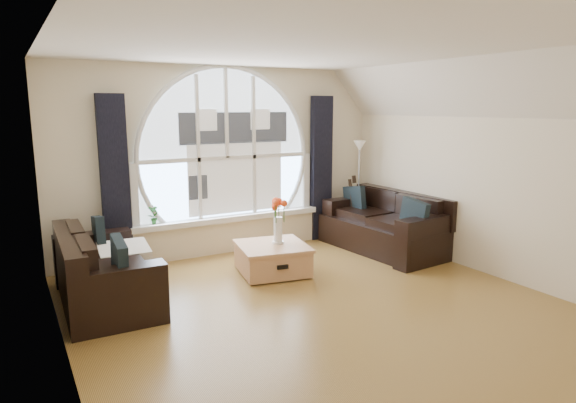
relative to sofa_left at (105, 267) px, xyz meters
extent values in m
cube|color=brown|center=(1.97, -1.50, -0.40)|extent=(5.00, 5.50, 0.01)
cube|color=silver|center=(1.97, -1.50, 2.30)|extent=(5.00, 5.50, 0.01)
cube|color=beige|center=(1.97, 1.25, 0.95)|extent=(5.00, 0.01, 2.70)
cube|color=beige|center=(-0.53, -1.50, 0.95)|extent=(0.01, 5.50, 2.70)
cube|color=beige|center=(4.47, -1.50, 0.95)|extent=(0.01, 5.50, 2.70)
cube|color=silver|center=(4.17, -1.50, 1.95)|extent=(0.92, 5.50, 0.72)
cube|color=silver|center=(1.97, 1.22, 1.23)|extent=(2.60, 0.06, 2.15)
cube|color=white|center=(1.97, 1.15, 0.11)|extent=(2.90, 0.22, 0.08)
cube|color=white|center=(1.97, 1.19, 1.23)|extent=(2.76, 0.08, 2.15)
cube|color=silver|center=(2.12, 1.20, 1.10)|extent=(1.70, 0.02, 1.50)
cube|color=black|center=(0.37, 1.13, 0.75)|extent=(0.35, 0.12, 2.30)
cube|color=black|center=(3.57, 1.13, 0.75)|extent=(0.35, 0.12, 2.30)
cube|color=black|center=(0.00, 0.00, 0.00)|extent=(0.94, 1.82, 0.80)
cube|color=black|center=(4.02, 0.08, 0.00)|extent=(1.13, 2.02, 0.87)
cube|color=#BA7E4E|center=(2.06, -0.04, -0.19)|extent=(1.01, 1.01, 0.42)
cube|color=silver|center=(0.25, 0.20, 0.10)|extent=(0.59, 0.59, 0.10)
cube|color=white|center=(2.15, -0.02, 0.37)|extent=(0.24, 0.24, 0.70)
cube|color=#B2B2B2|center=(4.11, 0.83, 0.40)|extent=(0.24, 0.24, 1.60)
cube|color=#9B6726|center=(3.94, 0.85, 0.13)|extent=(0.37, 0.25, 1.06)
imported|color=#1E6023|center=(0.85, 1.15, 0.29)|extent=(0.17, 0.14, 0.28)
camera|label=1|loc=(-0.86, -5.57, 1.74)|focal=31.27mm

